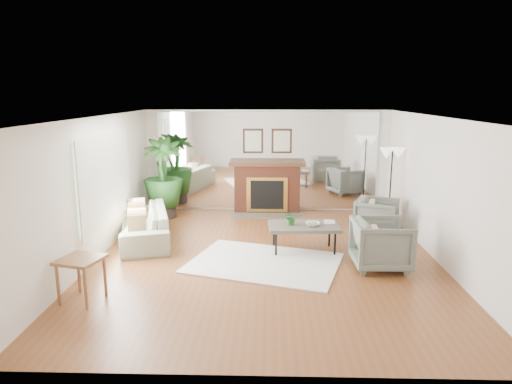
{
  "coord_description": "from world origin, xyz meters",
  "views": [
    {
      "loc": [
        0.04,
        -7.75,
        2.89
      ],
      "look_at": [
        -0.2,
        0.6,
        1.08
      ],
      "focal_mm": 32.0,
      "sensor_mm": 36.0,
      "label": 1
    }
  ],
  "objects_px": {
    "side_table": "(81,265)",
    "potted_ficus": "(163,175)",
    "fireplace": "(267,186)",
    "armchair_back": "(377,217)",
    "armchair_front": "(381,244)",
    "floor_lamp": "(392,160)",
    "coffee_table": "(304,227)",
    "sofa": "(144,225)"
  },
  "relations": [
    {
      "from": "side_table",
      "to": "potted_ficus",
      "type": "relative_size",
      "value": 0.36
    },
    {
      "from": "side_table",
      "to": "floor_lamp",
      "type": "height_order",
      "value": "floor_lamp"
    },
    {
      "from": "armchair_front",
      "to": "potted_ficus",
      "type": "xyz_separation_m",
      "value": [
        -4.37,
        3.1,
        0.59
      ]
    },
    {
      "from": "floor_lamp",
      "to": "potted_ficus",
      "type": "bearing_deg",
      "value": 173.34
    },
    {
      "from": "armchair_back",
      "to": "floor_lamp",
      "type": "bearing_deg",
      "value": -11.03
    },
    {
      "from": "side_table",
      "to": "sofa",
      "type": "bearing_deg",
      "value": 86.94
    },
    {
      "from": "coffee_table",
      "to": "potted_ficus",
      "type": "xyz_separation_m",
      "value": [
        -3.13,
        2.31,
        0.54
      ]
    },
    {
      "from": "fireplace",
      "to": "armchair_front",
      "type": "relative_size",
      "value": 2.22
    },
    {
      "from": "fireplace",
      "to": "coffee_table",
      "type": "height_order",
      "value": "fireplace"
    },
    {
      "from": "armchair_front",
      "to": "side_table",
      "type": "xyz_separation_m",
      "value": [
        -4.53,
        -1.37,
        0.11
      ]
    },
    {
      "from": "coffee_table",
      "to": "floor_lamp",
      "type": "relative_size",
      "value": 0.76
    },
    {
      "from": "side_table",
      "to": "armchair_back",
      "type": "bearing_deg",
      "value": 33.62
    },
    {
      "from": "armchair_front",
      "to": "side_table",
      "type": "distance_m",
      "value": 4.73
    },
    {
      "from": "sofa",
      "to": "side_table",
      "type": "relative_size",
      "value": 3.32
    },
    {
      "from": "armchair_back",
      "to": "side_table",
      "type": "distance_m",
      "value": 5.87
    },
    {
      "from": "armchair_back",
      "to": "potted_ficus",
      "type": "relative_size",
      "value": 0.44
    },
    {
      "from": "side_table",
      "to": "fireplace",
      "type": "bearing_deg",
      "value": 62.79
    },
    {
      "from": "floor_lamp",
      "to": "sofa",
      "type": "bearing_deg",
      "value": -167.28
    },
    {
      "from": "armchair_back",
      "to": "armchair_front",
      "type": "height_order",
      "value": "armchair_front"
    },
    {
      "from": "coffee_table",
      "to": "armchair_back",
      "type": "height_order",
      "value": "armchair_back"
    },
    {
      "from": "armchair_front",
      "to": "floor_lamp",
      "type": "height_order",
      "value": "floor_lamp"
    },
    {
      "from": "coffee_table",
      "to": "side_table",
      "type": "distance_m",
      "value": 3.94
    },
    {
      "from": "potted_ficus",
      "to": "armchair_front",
      "type": "bearing_deg",
      "value": -35.4
    },
    {
      "from": "fireplace",
      "to": "armchair_back",
      "type": "bearing_deg",
      "value": -38.21
    },
    {
      "from": "fireplace",
      "to": "potted_ficus",
      "type": "bearing_deg",
      "value": -166.83
    },
    {
      "from": "side_table",
      "to": "potted_ficus",
      "type": "xyz_separation_m",
      "value": [
        0.16,
        4.48,
        0.48
      ]
    },
    {
      "from": "sofa",
      "to": "armchair_back",
      "type": "relative_size",
      "value": 2.7
    },
    {
      "from": "armchair_back",
      "to": "potted_ficus",
      "type": "distance_m",
      "value": 4.92
    },
    {
      "from": "coffee_table",
      "to": "potted_ficus",
      "type": "distance_m",
      "value": 3.93
    },
    {
      "from": "sofa",
      "to": "armchair_front",
      "type": "bearing_deg",
      "value": 56.79
    },
    {
      "from": "armchair_front",
      "to": "floor_lamp",
      "type": "relative_size",
      "value": 0.53
    },
    {
      "from": "sofa",
      "to": "potted_ficus",
      "type": "relative_size",
      "value": 1.2
    },
    {
      "from": "fireplace",
      "to": "sofa",
      "type": "bearing_deg",
      "value": -136.41
    },
    {
      "from": "sofa",
      "to": "floor_lamp",
      "type": "xyz_separation_m",
      "value": [
        5.15,
        1.16,
        1.16
      ]
    },
    {
      "from": "side_table",
      "to": "armchair_front",
      "type": "bearing_deg",
      "value": 16.88
    },
    {
      "from": "fireplace",
      "to": "sofa",
      "type": "relative_size",
      "value": 0.91
    },
    {
      "from": "side_table",
      "to": "potted_ficus",
      "type": "bearing_deg",
      "value": 87.97
    },
    {
      "from": "fireplace",
      "to": "coffee_table",
      "type": "bearing_deg",
      "value": -76.46
    },
    {
      "from": "armchair_front",
      "to": "floor_lamp",
      "type": "xyz_separation_m",
      "value": [
        0.77,
        2.5,
        1.07
      ]
    },
    {
      "from": "floor_lamp",
      "to": "armchair_back",
      "type": "bearing_deg",
      "value": -123.2
    },
    {
      "from": "armchair_back",
      "to": "potted_ficus",
      "type": "bearing_deg",
      "value": 97.57
    },
    {
      "from": "armchair_back",
      "to": "armchair_front",
      "type": "relative_size",
      "value": 0.91
    }
  ]
}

